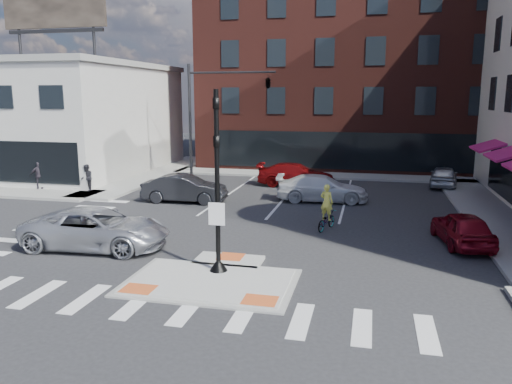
% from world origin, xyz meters
% --- Properties ---
extents(ground, '(120.00, 120.00, 0.00)m').
position_xyz_m(ground, '(0.00, 0.00, 0.00)').
color(ground, '#28282B').
rests_on(ground, ground).
extents(refuge_island, '(5.40, 4.65, 0.13)m').
position_xyz_m(refuge_island, '(0.00, -0.26, 0.05)').
color(refuge_island, gray).
rests_on(refuge_island, ground).
extents(sidewalk_nw, '(23.50, 20.50, 0.15)m').
position_xyz_m(sidewalk_nw, '(-16.76, 15.29, 0.08)').
color(sidewalk_nw, gray).
rests_on(sidewalk_nw, ground).
extents(sidewalk_e, '(3.00, 24.00, 0.15)m').
position_xyz_m(sidewalk_e, '(10.80, 10.00, 0.07)').
color(sidewalk_e, gray).
rests_on(sidewalk_e, ground).
extents(sidewalk_n, '(26.00, 3.00, 0.15)m').
position_xyz_m(sidewalk_n, '(3.00, 22.00, 0.07)').
color(sidewalk_n, gray).
rests_on(sidewalk_n, ground).
extents(building_nw, '(20.40, 16.40, 14.40)m').
position_xyz_m(building_nw, '(-21.98, 19.98, 4.23)').
color(building_nw, beige).
rests_on(building_nw, ground).
extents(building_n, '(24.40, 18.40, 15.50)m').
position_xyz_m(building_n, '(3.00, 31.99, 7.80)').
color(building_n, '#491C16').
rests_on(building_n, ground).
extents(building_far_left, '(10.00, 12.00, 10.00)m').
position_xyz_m(building_far_left, '(-4.00, 52.00, 5.00)').
color(building_far_left, slate).
rests_on(building_far_left, ground).
extents(building_far_right, '(12.00, 12.00, 12.00)m').
position_xyz_m(building_far_right, '(9.00, 54.00, 6.00)').
color(building_far_right, brown).
rests_on(building_far_right, ground).
extents(signal_pole, '(0.60, 0.60, 5.98)m').
position_xyz_m(signal_pole, '(0.00, 0.40, 2.36)').
color(signal_pole, black).
rests_on(signal_pole, refuge_island).
extents(mast_arm_signal, '(6.10, 2.24, 8.00)m').
position_xyz_m(mast_arm_signal, '(-3.47, 18.00, 6.21)').
color(mast_arm_signal, black).
rests_on(mast_arm_signal, ground).
extents(silver_suv, '(5.81, 2.95, 1.57)m').
position_xyz_m(silver_suv, '(-5.51, 2.09, 0.79)').
color(silver_suv, silver).
rests_on(silver_suv, ground).
extents(red_sedan, '(2.26, 4.24, 1.37)m').
position_xyz_m(red_sedan, '(8.50, 5.80, 0.69)').
color(red_sedan, maroon).
rests_on(red_sedan, ground).
extents(white_pickup, '(5.28, 2.55, 1.48)m').
position_xyz_m(white_pickup, '(2.19, 12.95, 0.74)').
color(white_pickup, white).
rests_on(white_pickup, ground).
extents(bg_car_dark, '(4.77, 1.92, 1.54)m').
position_xyz_m(bg_car_dark, '(-5.29, 11.00, 0.77)').
color(bg_car_dark, '#232428').
rests_on(bg_car_dark, ground).
extents(bg_car_silver, '(2.21, 4.28, 1.39)m').
position_xyz_m(bg_car_silver, '(9.50, 19.33, 0.70)').
color(bg_car_silver, silver).
rests_on(bg_car_silver, ground).
extents(bg_car_red, '(5.22, 2.35, 1.48)m').
position_xyz_m(bg_car_red, '(0.04, 17.48, 0.74)').
color(bg_car_red, maroon).
rests_on(bg_car_red, ground).
extents(cyclist, '(1.06, 1.71, 2.07)m').
position_xyz_m(cyclist, '(3.00, 6.84, 0.70)').
color(cyclist, '#3F3F44').
rests_on(cyclist, ground).
extents(pedestrian_a, '(1.00, 1.00, 1.64)m').
position_xyz_m(pedestrian_a, '(-12.00, 12.00, 0.97)').
color(pedestrian_a, black).
rests_on(pedestrian_a, sidewalk_nw).
extents(pedestrian_b, '(1.06, 0.91, 1.70)m').
position_xyz_m(pedestrian_b, '(-15.35, 12.00, 1.00)').
color(pedestrian_b, '#332D37').
rests_on(pedestrian_b, sidewalk_nw).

